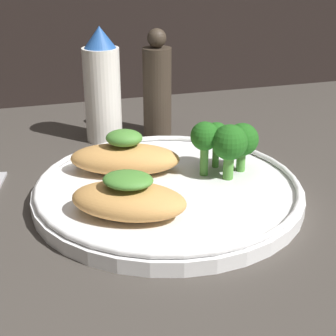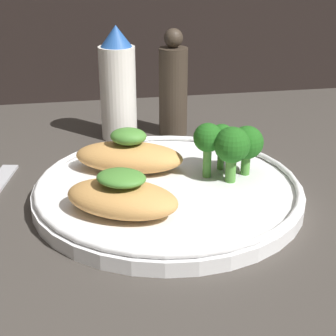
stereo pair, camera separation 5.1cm
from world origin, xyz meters
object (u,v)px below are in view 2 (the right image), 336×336
at_px(plate, 168,190).
at_px(pepper_grinder, 173,88).
at_px(sauce_bottle, 118,86).
at_px(broccoli_bunch, 230,143).

height_order(plate, pepper_grinder, pepper_grinder).
bearing_deg(plate, sauce_bottle, 99.46).
height_order(plate, broccoli_bunch, broccoli_bunch).
bearing_deg(pepper_grinder, sauce_bottle, 180.00).
bearing_deg(sauce_bottle, broccoli_bunch, -60.89).
xyz_separation_m(plate, pepper_grinder, (0.04, 0.19, 0.05)).
xyz_separation_m(plate, broccoli_bunch, (0.07, 0.01, 0.04)).
relative_size(plate, broccoli_bunch, 3.67).
xyz_separation_m(plate, sauce_bottle, (-0.03, 0.19, 0.06)).
bearing_deg(broccoli_bunch, plate, -170.12).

